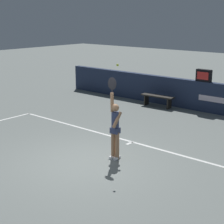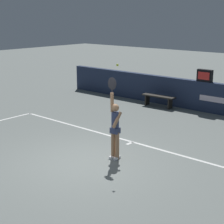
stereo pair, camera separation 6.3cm
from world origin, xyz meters
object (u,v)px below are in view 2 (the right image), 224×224
(tennis_ball, at_px, (117,65))
(speed_display, at_px, (205,76))
(tennis_player, at_px, (115,126))
(courtside_bench_near, at_px, (159,98))

(tennis_ball, bearing_deg, speed_display, 97.58)
(tennis_player, xyz_separation_m, courtside_bench_near, (-2.42, 5.73, -0.55))
(tennis_player, bearing_deg, speed_display, 95.68)
(speed_display, distance_m, tennis_player, 6.39)
(tennis_ball, relative_size, courtside_bench_near, 0.04)
(speed_display, relative_size, courtside_bench_near, 0.42)
(courtside_bench_near, bearing_deg, tennis_ball, -65.79)
(tennis_ball, height_order, courtside_bench_near, tennis_ball)
(speed_display, xyz_separation_m, tennis_player, (0.63, -6.33, -0.55))
(tennis_player, height_order, tennis_ball, tennis_ball)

